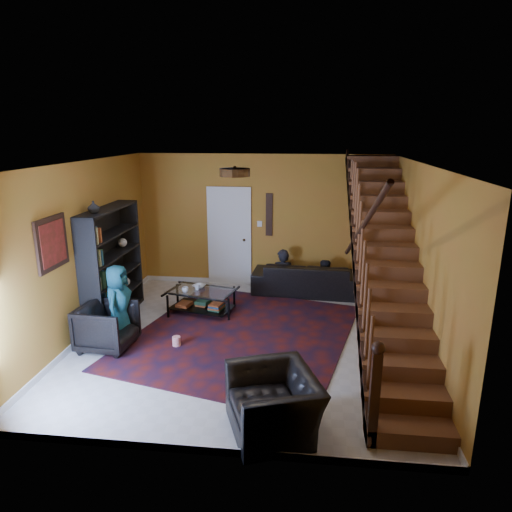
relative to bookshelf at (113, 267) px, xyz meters
The scene contains 21 objects.
floor 2.66m from the bookshelf, 14.01° to the right, with size 5.50×5.50×0.00m, color beige.
room 1.59m from the bookshelf, 34.27° to the left, with size 5.50×5.50×5.50m.
staircase 4.59m from the bookshelf, ahead, with size 0.95×5.02×3.18m.
bookshelf is the anchor object (origin of this frame).
door 2.73m from the bookshelf, 51.26° to the left, with size 0.82×0.05×2.05m, color silver.
framed_picture 1.70m from the bookshelf, 96.28° to the right, with size 0.04×0.74×0.74m, color maroon.
wall_hanging 3.38m from the bookshelf, 39.82° to the left, with size 0.14×0.03×0.90m, color black.
ceiling_fixture 3.30m from the bookshelf, 30.20° to the right, with size 0.40×0.40×0.10m, color #3F2814.
rug 2.57m from the bookshelf, 10.99° to the right, with size 3.31×3.78×0.02m, color #4E130E.
sofa 3.84m from the bookshelf, 26.65° to the left, with size 2.22×0.87×0.65m, color black.
armchair_left 1.35m from the bookshelf, 72.81° to the right, with size 0.77×0.79×0.72m, color black.
armchair_right 4.22m from the bookshelf, 43.11° to the right, with size 1.04×0.91×0.68m, color black.
person_adult_a 3.45m from the bookshelf, 31.31° to the left, with size 0.50×0.33×1.36m, color black.
person_adult_b 4.20m from the bookshelf, 25.19° to the left, with size 0.56×0.44×1.16m, color black.
person_child 1.06m from the bookshelf, 63.06° to the right, with size 0.62×0.40×1.27m, color #18565E.
coffee_table 1.68m from the bookshelf, 14.97° to the left, with size 1.29×0.94×0.44m.
cup_a 1.32m from the bookshelf, 12.28° to the left, with size 0.12×0.12×0.09m, color #999999.
cup_b 1.53m from the bookshelf, 16.83° to the left, with size 0.11×0.11×0.10m, color #999999.
bowl 1.58m from the bookshelf, 20.80° to the left, with size 0.22×0.22×0.05m, color #999999.
vase 1.24m from the bookshelf, 90.00° to the right, with size 0.18×0.18×0.19m, color #999999.
popcorn_bucket 1.91m from the bookshelf, 35.36° to the right, with size 0.13×0.13×0.15m, color red.
Camera 1 is at (0.95, -6.68, 3.27)m, focal length 32.00 mm.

